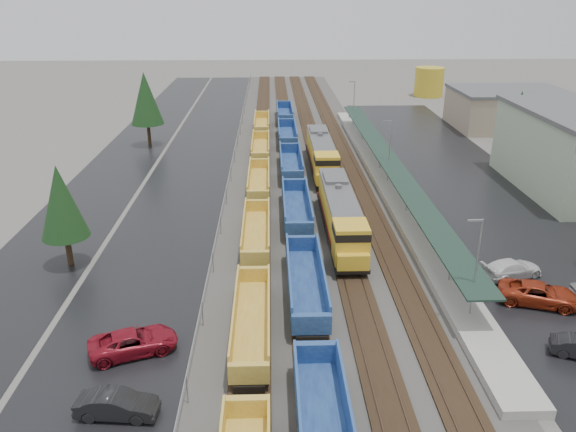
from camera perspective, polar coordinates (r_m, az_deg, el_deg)
name	(u,v)px	position (r m, az deg, el deg)	size (l,w,h in m)	color
ballast_strip	(304,162)	(77.42, 1.65, 5.46)	(20.00, 160.00, 0.08)	#302D2B
trackbed	(304,162)	(77.38, 1.65, 5.54)	(14.60, 160.00, 0.22)	black
west_parking_lot	(195,164)	(77.99, -9.46, 5.27)	(10.00, 160.00, 0.02)	black
west_road	(121,164)	(79.95, -16.61, 5.05)	(9.00, 160.00, 0.02)	black
east_commuter_lot	(464,185)	(71.76, 17.49, 3.04)	(16.00, 100.00, 0.02)	black
station_platform	(387,180)	(69.00, 10.06, 3.62)	(3.00, 80.00, 8.00)	#9E9B93
chainlink_fence	(234,155)	(75.51, -5.52, 6.17)	(0.08, 160.04, 2.02)	gray
distant_hills	(397,50)	(231.14, 10.97, 16.22)	(301.00, 140.00, 25.20)	#4D5945
tree_west_near	(61,202)	(50.12, -22.06, 1.33)	(3.96, 3.96, 9.00)	#332316
tree_west_far	(146,98)	(87.34, -14.26, 11.50)	(4.84, 4.84, 11.00)	#332316
tree_east	(518,118)	(80.61, 22.36, 9.21)	(4.40, 4.40, 10.00)	#332316
locomotive_lead	(341,215)	(53.34, 5.39, 0.10)	(2.89, 19.07, 4.32)	black
locomotive_trail	(322,154)	(73.12, 3.43, 6.28)	(2.89, 19.07, 4.32)	black
well_string_yellow	(256,233)	(52.34, -3.23, -1.71)	(2.47, 102.76, 2.19)	gold
well_string_blue	(296,209)	(57.77, 0.86, 0.77)	(2.72, 108.05, 2.41)	navy
storage_tank	(429,82)	(130.73, 14.13, 13.07)	(6.25, 6.25, 6.25)	gold
parked_car_west_b	(117,405)	(34.24, -16.99, -17.88)	(4.56, 1.59, 1.50)	black
parked_car_west_c	(133,342)	(38.89, -15.43, -12.23)	(5.69, 2.62, 1.58)	maroon
parked_car_east_b	(539,294)	(46.79, 24.16, -7.23)	(5.89, 2.72, 1.64)	#9C2C13
parked_car_east_c	(512,269)	(49.98, 21.77, -5.02)	(5.26, 2.14, 1.53)	silver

